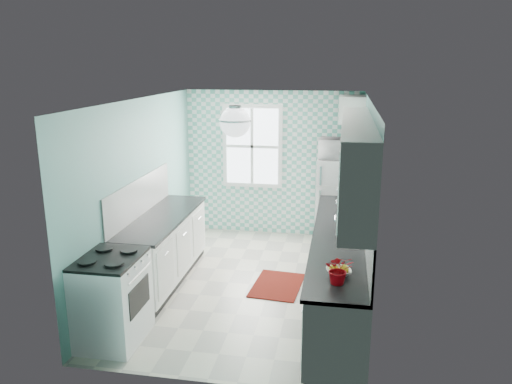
% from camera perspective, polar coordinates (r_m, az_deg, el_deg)
% --- Properties ---
extents(floor, '(3.00, 4.40, 0.02)m').
position_cam_1_polar(floor, '(6.98, -0.77, -10.56)').
color(floor, beige).
rests_on(floor, ground).
extents(ceiling, '(3.00, 4.40, 0.02)m').
position_cam_1_polar(ceiling, '(6.33, -0.85, 10.54)').
color(ceiling, white).
rests_on(ceiling, wall_back).
extents(wall_back, '(3.00, 0.02, 2.50)m').
position_cam_1_polar(wall_back, '(8.67, 1.92, 3.27)').
color(wall_back, '#69A69E').
rests_on(wall_back, floor).
extents(wall_front, '(3.00, 0.02, 2.50)m').
position_cam_1_polar(wall_front, '(4.50, -6.11, -7.86)').
color(wall_front, '#69A69E').
rests_on(wall_front, floor).
extents(wall_left, '(0.02, 4.40, 2.50)m').
position_cam_1_polar(wall_left, '(6.98, -13.09, 0.05)').
color(wall_left, '#69A69E').
rests_on(wall_left, floor).
extents(wall_right, '(0.02, 4.40, 2.50)m').
position_cam_1_polar(wall_right, '(6.44, 12.50, -1.13)').
color(wall_right, '#69A69E').
rests_on(wall_right, floor).
extents(accent_wall, '(3.00, 0.01, 2.50)m').
position_cam_1_polar(accent_wall, '(8.64, 1.90, 3.24)').
color(accent_wall, '#5DB4A1').
rests_on(accent_wall, wall_back).
extents(window, '(1.04, 0.05, 1.44)m').
position_cam_1_polar(window, '(8.62, -0.42, 5.24)').
color(window, white).
rests_on(window, wall_back).
extents(backsplash_right, '(0.02, 3.60, 0.51)m').
position_cam_1_polar(backsplash_right, '(6.07, 12.41, -2.64)').
color(backsplash_right, white).
rests_on(backsplash_right, wall_right).
extents(backsplash_left, '(0.02, 2.15, 0.51)m').
position_cam_1_polar(backsplash_left, '(6.91, -13.13, -0.55)').
color(backsplash_left, white).
rests_on(backsplash_left, wall_left).
extents(upper_cabinets_right, '(0.33, 3.20, 0.90)m').
position_cam_1_polar(upper_cabinets_right, '(5.70, 11.33, 3.60)').
color(upper_cabinets_right, white).
rests_on(upper_cabinets_right, wall_right).
extents(upper_cabinet_fridge, '(0.40, 0.74, 0.40)m').
position_cam_1_polar(upper_cabinet_fridge, '(8.06, 10.90, 9.34)').
color(upper_cabinet_fridge, white).
rests_on(upper_cabinet_fridge, wall_right).
extents(ceiling_light, '(0.34, 0.34, 0.35)m').
position_cam_1_polar(ceiling_light, '(5.57, -2.40, 8.02)').
color(ceiling_light, silver).
rests_on(ceiling_light, ceiling).
extents(base_cabinets_right, '(0.60, 3.60, 0.90)m').
position_cam_1_polar(base_cabinets_right, '(6.33, 9.40, -8.98)').
color(base_cabinets_right, white).
rests_on(base_cabinets_right, floor).
extents(countertop_right, '(0.63, 3.60, 0.04)m').
position_cam_1_polar(countertop_right, '(6.15, 9.44, -4.96)').
color(countertop_right, black).
rests_on(countertop_right, base_cabinets_right).
extents(base_cabinets_left, '(0.60, 2.15, 0.90)m').
position_cam_1_polar(base_cabinets_left, '(7.04, -10.61, -6.53)').
color(base_cabinets_left, white).
rests_on(base_cabinets_left, floor).
extents(countertop_left, '(0.63, 2.15, 0.04)m').
position_cam_1_polar(countertop_left, '(6.88, -10.67, -2.88)').
color(countertop_left, black).
rests_on(countertop_left, base_cabinets_left).
extents(fridge, '(0.63, 0.63, 1.45)m').
position_cam_1_polar(fridge, '(8.29, 9.08, -1.16)').
color(fridge, white).
rests_on(fridge, floor).
extents(stove, '(0.63, 0.79, 0.95)m').
position_cam_1_polar(stove, '(5.72, -16.12, -11.54)').
color(stove, white).
rests_on(stove, floor).
extents(sink, '(0.56, 0.47, 0.53)m').
position_cam_1_polar(sink, '(6.94, 9.70, -2.62)').
color(sink, silver).
rests_on(sink, countertop_right).
extents(rug, '(0.71, 0.96, 0.01)m').
position_cam_1_polar(rug, '(6.94, 2.45, -10.58)').
color(rug, maroon).
rests_on(rug, floor).
extents(dish_towel, '(0.09, 0.21, 0.33)m').
position_cam_1_polar(dish_towel, '(7.18, 7.02, -5.70)').
color(dish_towel, '#5FB9A7').
rests_on(dish_towel, base_cabinets_right).
extents(fruit_bowl, '(0.29, 0.29, 0.06)m').
position_cam_1_polar(fruit_bowl, '(5.02, 9.44, -8.99)').
color(fruit_bowl, white).
rests_on(fruit_bowl, countertop_right).
extents(potted_plant, '(0.29, 0.26, 0.29)m').
position_cam_1_polar(potted_plant, '(4.79, 9.46, -8.70)').
color(potted_plant, red).
rests_on(potted_plant, countertop_right).
extents(soap_bottle, '(0.10, 0.10, 0.17)m').
position_cam_1_polar(soap_bottle, '(7.15, 10.12, -1.30)').
color(soap_bottle, '#99AAAE').
rests_on(soap_bottle, countertop_right).
extents(microwave, '(0.61, 0.44, 0.33)m').
position_cam_1_polar(microwave, '(8.09, 9.34, 4.91)').
color(microwave, white).
rests_on(microwave, fridge).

